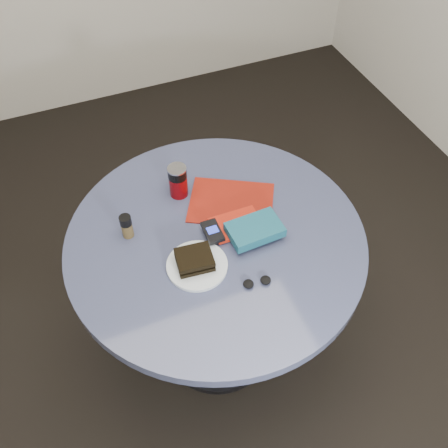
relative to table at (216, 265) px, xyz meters
name	(u,v)px	position (x,y,z in m)	size (l,w,h in m)	color
ground	(218,342)	(0.00, 0.00, -0.59)	(4.00, 4.00, 0.00)	black
table	(216,265)	(0.00, 0.00, 0.00)	(1.00, 1.00, 0.75)	black
plate	(197,266)	(-0.10, -0.09, 0.17)	(0.19, 0.19, 0.01)	silver
sandwich	(195,260)	(-0.10, -0.09, 0.20)	(0.12, 0.11, 0.04)	black
soda_can	(178,181)	(-0.05, 0.23, 0.23)	(0.07, 0.07, 0.12)	#660509
pepper_grinder	(127,226)	(-0.27, 0.12, 0.21)	(0.05, 0.05, 0.09)	#4E3F21
magazine	(231,202)	(0.11, 0.12, 0.17)	(0.29, 0.22, 0.01)	maroon
red_book	(236,224)	(0.08, 0.01, 0.18)	(0.17, 0.11, 0.01)	#AB1E0D
novel	(255,230)	(0.12, -0.05, 0.20)	(0.17, 0.11, 0.03)	navy
mp3_player	(213,231)	(-0.01, 0.00, 0.19)	(0.05, 0.09, 0.02)	black
headphones	(257,282)	(0.05, -0.22, 0.17)	(0.09, 0.04, 0.02)	black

